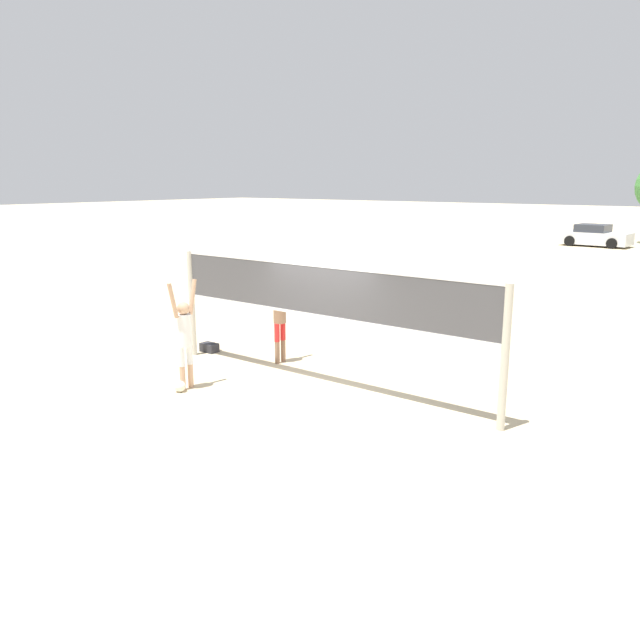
% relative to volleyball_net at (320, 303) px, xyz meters
% --- Properties ---
extents(ground_plane, '(200.00, 200.00, 0.00)m').
position_rel_volleyball_net_xyz_m(ground_plane, '(0.00, 0.00, -1.69)').
color(ground_plane, beige).
extents(volleyball_net, '(7.59, 0.13, 2.44)m').
position_rel_volleyball_net_xyz_m(volleyball_net, '(0.00, 0.00, 0.00)').
color(volleyball_net, beige).
rests_on(volleyball_net, ground_plane).
extents(player_spiker, '(0.28, 0.71, 2.14)m').
position_rel_volleyball_net_xyz_m(player_spiker, '(-1.97, -1.73, -0.56)').
color(player_spiker, tan).
rests_on(player_spiker, ground_plane).
extents(player_blocker, '(0.28, 0.72, 2.25)m').
position_rel_volleyball_net_xyz_m(player_blocker, '(-1.70, 0.75, -0.50)').
color(player_blocker, '#8C664C').
rests_on(player_blocker, ground_plane).
extents(volleyball, '(0.22, 0.22, 0.22)m').
position_rel_volleyball_net_xyz_m(volleyball, '(-1.92, -1.95, -1.58)').
color(volleyball, silver).
rests_on(volleyball, ground_plane).
extents(gear_bag, '(0.42, 0.27, 0.21)m').
position_rel_volleyball_net_xyz_m(gear_bag, '(-3.63, 0.39, -1.58)').
color(gear_bag, '#2D2D33').
rests_on(gear_bag, ground_plane).
extents(parked_car_mid, '(4.13, 2.19, 1.35)m').
position_rel_volleyball_net_xyz_m(parked_car_mid, '(-2.86, 31.89, -1.07)').
color(parked_car_mid, silver).
rests_on(parked_car_mid, ground_plane).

